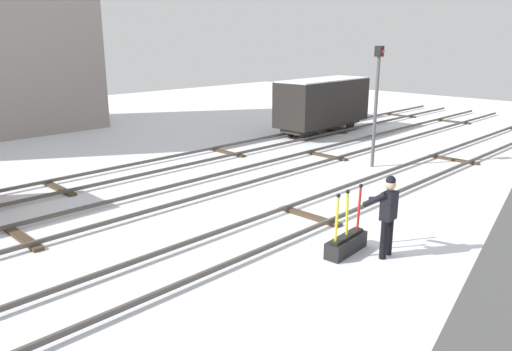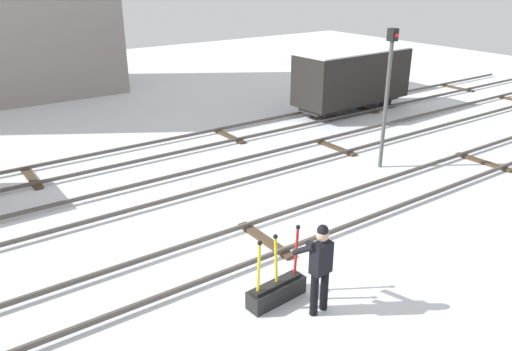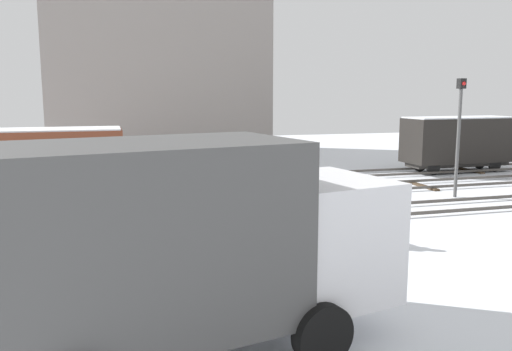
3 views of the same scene
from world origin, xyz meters
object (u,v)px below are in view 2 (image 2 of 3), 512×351
Objects in this scene: rail_worker at (320,263)px; freight_car_mid_siding at (352,77)px; signal_post at (388,87)px; switch_lever_frame at (277,289)px.

freight_car_mid_siding is at bearing 38.40° from rail_worker.
freight_car_mid_siding is at bearing 53.01° from signal_post.
switch_lever_frame is 14.31m from freight_car_mid_siding.
rail_worker is 14.40m from freight_car_mid_siding.
rail_worker is at bearing -62.64° from switch_lever_frame.
freight_car_mid_siding is (11.02, 9.04, 1.25)m from switch_lever_frame.
rail_worker is 0.33× the size of freight_car_mid_siding.
signal_post reaches higher than rail_worker.
freight_car_mid_siding is (4.05, 5.37, -1.09)m from signal_post.
freight_car_mid_siding is at bearing 35.19° from switch_lever_frame.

